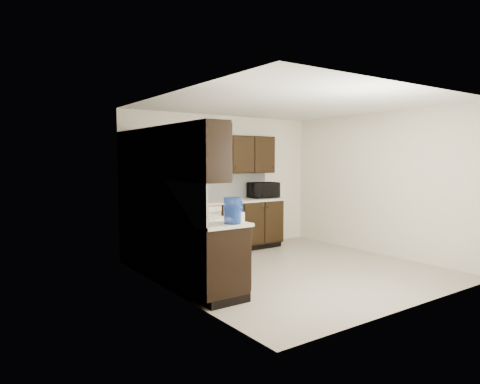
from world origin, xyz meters
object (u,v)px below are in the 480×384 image
sink (197,222)px  blue_pitcher (232,210)px  microwave (263,190)px  toaster_oven (152,199)px  storage_bin (167,204)px

sink → blue_pitcher: size_ratio=2.69×
sink → blue_pitcher: (0.09, -0.69, 0.21)m
sink → microwave: size_ratio=1.52×
sink → microwave: microwave is taller
microwave → toaster_oven: microwave is taller
sink → toaster_oven: size_ratio=2.65×
storage_bin → blue_pitcher: (0.12, -1.51, 0.05)m
sink → storage_bin: bearing=92.1°
sink → microwave: (2.43, 1.72, 0.21)m
sink → toaster_oven: 1.78m
microwave → storage_bin: size_ratio=1.08×
toaster_oven → blue_pitcher: blue_pitcher is taller
toaster_oven → storage_bin: 0.96m
microwave → blue_pitcher: (-2.34, -2.41, 0.00)m
microwave → toaster_oven: size_ratio=1.75×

